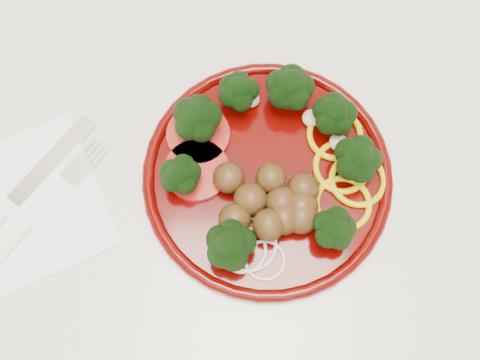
# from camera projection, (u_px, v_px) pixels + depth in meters

# --- Properties ---
(counter) EXTENTS (2.40, 0.60, 0.90)m
(counter) POSITION_uv_depth(u_px,v_px,m) (199.00, 237.00, 1.12)
(counter) COLOR silver
(counter) RESTS_ON ground
(plate) EXTENTS (0.28, 0.28, 0.07)m
(plate) POSITION_uv_depth(u_px,v_px,m) (270.00, 171.00, 0.66)
(plate) COLOR #3D0201
(plate) RESTS_ON counter
(napkin) EXTENTS (0.23, 0.23, 0.00)m
(napkin) POSITION_uv_depth(u_px,v_px,m) (23.00, 207.00, 0.67)
(napkin) COLOR white
(napkin) RESTS_ON counter
(fork) EXTENTS (0.13, 0.19, 0.01)m
(fork) POSITION_uv_depth(u_px,v_px,m) (15.00, 238.00, 0.66)
(fork) COLOR white
(fork) RESTS_ON napkin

